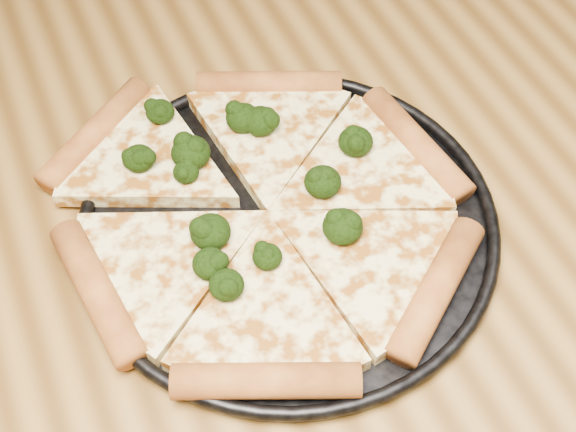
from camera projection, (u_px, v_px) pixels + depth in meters
name	position (u px, v px, depth m)	size (l,w,h in m)	color
dining_table	(224.00, 343.00, 0.69)	(1.20, 0.90, 0.75)	olive
pizza_pan	(288.00, 222.00, 0.64)	(0.34, 0.34, 0.02)	black
pizza	(263.00, 210.00, 0.64)	(0.33, 0.36, 0.03)	#FFED9C
broccoli_florets	(242.00, 180.00, 0.64)	(0.20, 0.21, 0.02)	black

